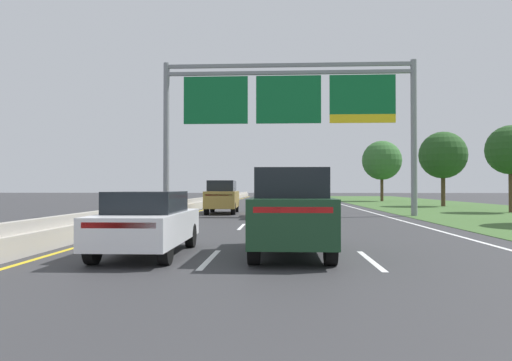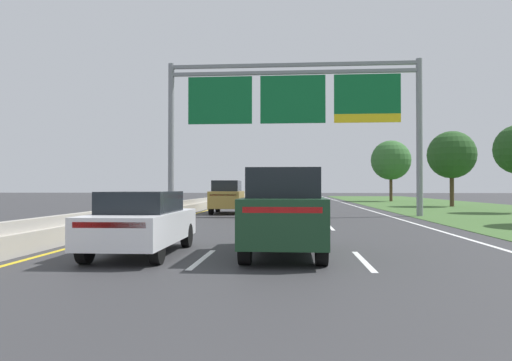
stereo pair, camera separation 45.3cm
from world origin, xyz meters
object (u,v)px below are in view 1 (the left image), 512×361
(car_silver_centre_lane_sedan, at_px, (283,198))
(roadside_tree_distant, at_px, (382,160))
(car_white_left_lane_sedan, at_px, (148,222))
(car_gold_left_lane_suv, at_px, (222,196))
(overhead_sign_gantry, at_px, (288,106))
(roadside_tree_mid, at_px, (511,150))
(pickup_truck_grey, at_px, (281,198))
(roadside_tree_far, at_px, (443,155))
(car_black_centre_lane_sedan, at_px, (280,196))
(car_darkgreen_centre_lane_suv, at_px, (291,210))

(car_silver_centre_lane_sedan, xyz_separation_m, roadside_tree_distant, (12.08, 17.71, 4.13))
(car_white_left_lane_sedan, height_order, car_gold_left_lane_suv, car_gold_left_lane_suv)
(overhead_sign_gantry, height_order, roadside_tree_mid, overhead_sign_gantry)
(pickup_truck_grey, height_order, roadside_tree_far, roadside_tree_far)
(car_black_centre_lane_sedan, height_order, roadside_tree_distant, roadside_tree_distant)
(car_gold_left_lane_suv, distance_m, roadside_tree_mid, 19.39)
(overhead_sign_gantry, xyz_separation_m, car_gold_left_lane_suv, (-4.23, 2.31, -5.42))
(car_silver_centre_lane_sedan, distance_m, roadside_tree_distant, 21.84)
(pickup_truck_grey, relative_size, roadside_tree_distant, 0.74)
(car_black_centre_lane_sedan, xyz_separation_m, car_silver_centre_lane_sedan, (0.20, -7.54, 0.00))
(pickup_truck_grey, distance_m, car_silver_centre_lane_sedan, 12.55)
(car_black_centre_lane_sedan, relative_size, roadside_tree_mid, 0.76)
(pickup_truck_grey, xyz_separation_m, car_silver_centre_lane_sedan, (0.15, 12.55, -0.26))
(roadside_tree_mid, height_order, roadside_tree_distant, roadside_tree_distant)
(pickup_truck_grey, distance_m, roadside_tree_mid, 16.35)
(car_black_centre_lane_sedan, xyz_separation_m, roadside_tree_mid, (15.31, -15.09, 3.33))
(car_black_centre_lane_sedan, height_order, roadside_tree_mid, roadside_tree_mid)
(pickup_truck_grey, bearing_deg, car_gold_left_lane_suv, 50.71)
(overhead_sign_gantry, distance_m, pickup_truck_grey, 5.53)
(roadside_tree_distant, bearing_deg, roadside_tree_far, -82.27)
(car_white_left_lane_sedan, xyz_separation_m, roadside_tree_far, (17.66, 30.45, 3.70))
(car_darkgreen_centre_lane_suv, height_order, car_gold_left_lane_suv, same)
(pickup_truck_grey, distance_m, car_gold_left_lane_suv, 5.00)
(car_black_centre_lane_sedan, distance_m, roadside_tree_far, 15.62)
(pickup_truck_grey, distance_m, car_darkgreen_centre_lane_suv, 15.09)
(overhead_sign_gantry, bearing_deg, roadside_tree_distant, 68.07)
(car_white_left_lane_sedan, bearing_deg, roadside_tree_far, -30.72)
(roadside_tree_mid, bearing_deg, roadside_tree_distant, 96.84)
(car_gold_left_lane_suv, distance_m, roadside_tree_far, 21.92)
(overhead_sign_gantry, bearing_deg, roadside_tree_far, 45.66)
(car_silver_centre_lane_sedan, bearing_deg, car_gold_left_lane_suv, 157.49)
(pickup_truck_grey, bearing_deg, car_white_left_lane_sedan, 168.66)
(car_silver_centre_lane_sedan, xyz_separation_m, roadside_tree_far, (14.14, 2.57, 3.70))
(roadside_tree_far, bearing_deg, car_white_left_lane_sedan, -120.11)
(pickup_truck_grey, distance_m, car_white_left_lane_sedan, 15.70)
(roadside_tree_distant, bearing_deg, roadside_tree_mid, -83.16)
(pickup_truck_grey, bearing_deg, overhead_sign_gantry, -23.42)
(pickup_truck_grey, height_order, car_silver_centre_lane_sedan, pickup_truck_grey)
(car_white_left_lane_sedan, xyz_separation_m, car_gold_left_lane_suv, (-0.44, 18.56, 0.28))
(pickup_truck_grey, height_order, car_white_left_lane_sedan, pickup_truck_grey)
(car_darkgreen_centre_lane_suv, bearing_deg, roadside_tree_far, -24.87)
(car_black_centre_lane_sedan, distance_m, car_silver_centre_lane_sedan, 7.54)
(car_silver_centre_lane_sedan, relative_size, roadside_tree_mid, 0.76)
(overhead_sign_gantry, height_order, car_darkgreen_centre_lane_suv, overhead_sign_gantry)
(roadside_tree_mid, bearing_deg, roadside_tree_far, 95.49)
(overhead_sign_gantry, height_order, car_gold_left_lane_suv, overhead_sign_gantry)
(overhead_sign_gantry, relative_size, pickup_truck_grey, 2.77)
(car_darkgreen_centre_lane_suv, relative_size, car_silver_centre_lane_sedan, 1.07)
(car_darkgreen_centre_lane_suv, distance_m, roadside_tree_mid, 25.31)
(car_white_left_lane_sedan, bearing_deg, car_black_centre_lane_sedan, -5.96)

